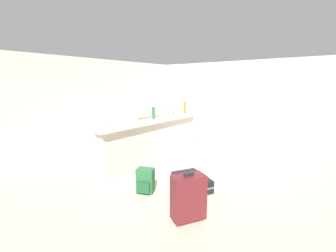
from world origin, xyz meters
TOP-DOWN VIEW (x-y plane):
  - ground_plane at (0.00, 0.00)m, footprint 13.00×13.00m
  - wall_back at (0.00, 3.05)m, footprint 6.60×0.10m
  - wall_right at (3.05, 0.30)m, footprint 0.10×6.00m
  - partition_half_wall at (-0.63, 0.39)m, footprint 2.80×0.20m
  - bar_countertop at (-0.63, 0.39)m, footprint 2.96×0.40m
  - bottle_clear at (-1.84, 0.43)m, footprint 0.06×0.06m
  - bottle_green at (-0.63, 0.40)m, footprint 0.07×0.07m
  - bottle_amber at (0.58, 0.43)m, footprint 0.06×0.06m
  - grocery_bag at (-0.17, 0.44)m, footprint 0.26×0.18m
  - dining_table at (1.17, 1.80)m, footprint 1.10×0.80m
  - dining_chair_near_partition at (1.09, 1.21)m, footprint 0.42×0.42m
  - suitcase_flat_black at (-1.03, -0.84)m, footprint 0.76×0.89m
  - backpack_green at (-1.66, -0.33)m, footprint 0.31×0.33m
  - suitcase_upright_maroon at (-1.87, -1.33)m, footprint 0.50×0.42m

SIDE VIEW (x-z plane):
  - ground_plane at x=0.00m, z-range -0.05..0.00m
  - suitcase_flat_black at x=-1.03m, z-range 0.00..0.22m
  - backpack_green at x=-1.66m, z-range -0.01..0.41m
  - suitcase_upright_maroon at x=-1.87m, z-range 0.00..0.67m
  - partition_half_wall at x=-0.63m, z-range 0.00..1.00m
  - dining_chair_near_partition at x=1.09m, z-range 0.05..0.98m
  - dining_table at x=1.17m, z-range 0.28..1.02m
  - bar_countertop at x=-0.63m, z-range 1.00..1.05m
  - grocery_bag at x=-0.17m, z-range 1.05..1.27m
  - bottle_clear at x=-1.84m, z-range 1.05..1.30m
  - bottle_green at x=-0.63m, z-range 1.05..1.32m
  - bottle_amber at x=0.58m, z-range 1.05..1.35m
  - wall_back at x=0.00m, z-range 0.00..2.50m
  - wall_right at x=3.05m, z-range 0.00..2.50m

